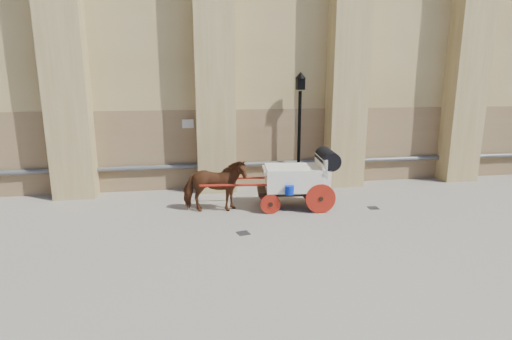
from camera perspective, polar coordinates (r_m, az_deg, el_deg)
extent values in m
plane|color=slate|center=(11.92, 0.57, -7.24)|extent=(90.00, 90.00, 0.00)
cube|color=olive|center=(15.91, 5.01, 3.35)|extent=(44.00, 0.35, 3.00)
cylinder|color=#59595B|center=(15.76, 5.21, 1.04)|extent=(42.00, 0.18, 0.18)
cube|color=beige|center=(15.08, -9.71, 6.54)|extent=(0.42, 0.04, 0.32)
imported|color=#602E17|center=(12.56, -5.93, -2.28)|extent=(2.03, 1.03, 1.67)
cube|color=black|center=(13.04, 5.29, -2.89)|extent=(2.41, 1.32, 0.13)
cube|color=white|center=(12.95, 5.79, -1.10)|extent=(2.13, 1.54, 0.73)
cube|color=white|center=(13.00, 9.24, 0.73)|extent=(0.32, 1.31, 0.57)
cube|color=white|center=(12.80, 1.88, -0.02)|extent=(0.51, 1.18, 0.10)
cylinder|color=black|center=(13.00, 10.17, 1.64)|extent=(0.74, 1.37, 0.58)
cylinder|color=#A51D11|center=(12.59, 9.22, -4.07)|extent=(0.94, 0.18, 0.94)
cylinder|color=#A51D11|center=(13.81, 8.14, -2.53)|extent=(0.94, 0.18, 0.94)
cylinder|color=#A51D11|center=(12.42, 2.08, -4.90)|extent=(0.63, 0.14, 0.63)
cylinder|color=#A51D11|center=(13.65, 1.64, -3.27)|extent=(0.63, 0.14, 0.63)
cylinder|color=#A51D11|center=(12.39, -2.30, -2.18)|extent=(2.49, 0.38, 0.07)
cylinder|color=#A51D11|center=(13.30, -2.33, -1.15)|extent=(2.49, 0.38, 0.07)
cylinder|color=#0322B8|center=(12.26, 4.80, -2.88)|extent=(0.27, 0.27, 0.27)
cylinder|color=black|center=(15.18, 6.17, 4.19)|extent=(0.12, 0.12, 3.69)
cone|color=black|center=(15.51, 6.02, -1.88)|extent=(0.37, 0.37, 0.37)
cube|color=black|center=(15.02, 6.36, 12.14)|extent=(0.29, 0.29, 0.43)
cone|color=black|center=(15.02, 6.39, 13.31)|extent=(0.41, 0.41, 0.25)
cube|color=black|center=(10.97, -1.83, -9.01)|extent=(0.39, 0.39, 0.01)
cube|color=black|center=(13.59, 16.39, -5.22)|extent=(0.34, 0.34, 0.01)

